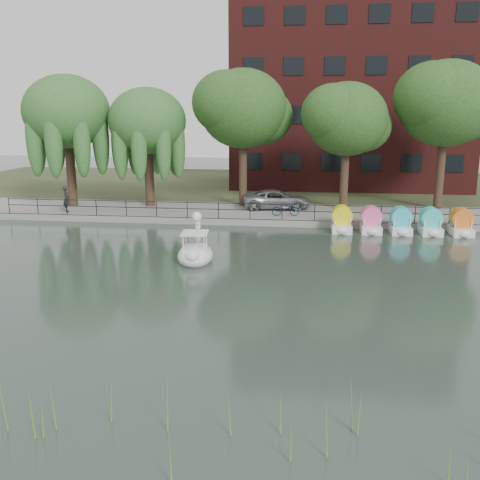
% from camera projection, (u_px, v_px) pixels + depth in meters
% --- Properties ---
extents(ground_plane, '(120.00, 120.00, 0.00)m').
position_uv_depth(ground_plane, '(215.00, 296.00, 20.76)').
color(ground_plane, '#3F4D47').
extents(promenade, '(40.00, 6.00, 0.40)m').
position_uv_depth(promenade, '(254.00, 214.00, 36.14)').
color(promenade, gray).
rests_on(promenade, ground_plane).
extents(kerb, '(40.00, 0.25, 0.40)m').
position_uv_depth(kerb, '(250.00, 222.00, 33.29)').
color(kerb, gray).
rests_on(kerb, ground_plane).
extents(land_strip, '(60.00, 22.00, 0.36)m').
position_uv_depth(land_strip, '(269.00, 185.00, 49.63)').
color(land_strip, '#47512D').
rests_on(land_strip, ground_plane).
extents(railing, '(32.00, 0.05, 1.00)m').
position_uv_depth(railing, '(250.00, 207.00, 33.26)').
color(railing, black).
rests_on(railing, promenade).
extents(apartment_building, '(20.00, 10.07, 18.00)m').
position_uv_depth(apartment_building, '(350.00, 82.00, 46.58)').
color(apartment_building, '#4C1E16').
rests_on(apartment_building, land_strip).
extents(willow_left, '(5.88, 5.88, 9.01)m').
position_uv_depth(willow_left, '(67.00, 112.00, 36.56)').
color(willow_left, '#473323').
rests_on(willow_left, promenade).
extents(willow_mid, '(5.32, 5.32, 8.15)m').
position_uv_depth(willow_mid, '(147.00, 121.00, 36.54)').
color(willow_mid, '#473323').
rests_on(willow_mid, promenade).
extents(broadleaf_center, '(6.00, 6.00, 9.25)m').
position_uv_depth(broadleaf_center, '(243.00, 109.00, 36.54)').
color(broadleaf_center, '#473323').
rests_on(broadleaf_center, promenade).
extents(broadleaf_right, '(5.40, 5.40, 8.32)m').
position_uv_depth(broadleaf_right, '(347.00, 120.00, 35.40)').
color(broadleaf_right, '#473323').
rests_on(broadleaf_right, promenade).
extents(broadleaf_far, '(6.30, 6.30, 9.71)m').
position_uv_depth(broadleaf_far, '(446.00, 104.00, 35.35)').
color(broadleaf_far, '#473323').
rests_on(broadleaf_far, promenade).
extents(minivan, '(3.18, 5.60, 1.48)m').
position_uv_depth(minivan, '(277.00, 198.00, 36.64)').
color(minivan, gray).
rests_on(minivan, promenade).
extents(bicycle, '(0.81, 1.78, 1.00)m').
position_uv_depth(bicycle, '(286.00, 208.00, 34.24)').
color(bicycle, gray).
rests_on(bicycle, promenade).
extents(pedestrian, '(0.79, 0.86, 1.98)m').
position_uv_depth(pedestrian, '(66.00, 197.00, 35.45)').
color(pedestrian, black).
rests_on(pedestrian, promenade).
extents(swan_boat, '(1.88, 2.80, 2.24)m').
position_uv_depth(swan_boat, '(195.00, 251.00, 25.48)').
color(swan_boat, white).
rests_on(swan_boat, ground_plane).
extents(pedal_boat_row, '(7.95, 1.70, 1.40)m').
position_uv_depth(pedal_boat_row, '(401.00, 223.00, 31.24)').
color(pedal_boat_row, white).
rests_on(pedal_boat_row, ground_plane).
extents(reed_bank, '(24.00, 2.40, 1.20)m').
position_uv_depth(reed_bank, '(233.00, 427.00, 11.23)').
color(reed_bank, '#669938').
rests_on(reed_bank, ground_plane).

